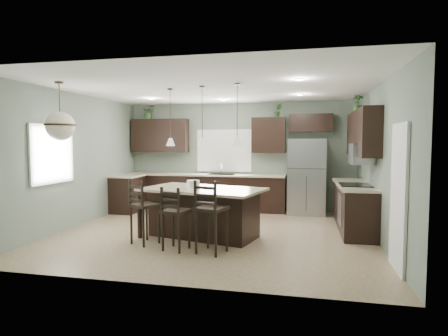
% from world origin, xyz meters
% --- Properties ---
extents(ground, '(6.00, 6.00, 0.00)m').
position_xyz_m(ground, '(0.00, 0.00, 0.00)').
color(ground, '#9E8466').
rests_on(ground, ground).
extents(pantry_door, '(0.04, 0.82, 2.04)m').
position_xyz_m(pantry_door, '(2.98, -1.55, 1.02)').
color(pantry_door, white).
rests_on(pantry_door, ground).
extents(window_back, '(1.35, 0.02, 1.00)m').
position_xyz_m(window_back, '(-0.40, 2.73, 1.55)').
color(window_back, white).
rests_on(window_back, room_shell).
extents(window_left, '(0.02, 1.10, 1.00)m').
position_xyz_m(window_left, '(-2.98, -0.80, 1.55)').
color(window_left, white).
rests_on(window_left, room_shell).
extents(left_return_cabs, '(0.60, 0.90, 0.90)m').
position_xyz_m(left_return_cabs, '(-2.70, 1.70, 0.45)').
color(left_return_cabs, black).
rests_on(left_return_cabs, ground).
extents(left_return_countertop, '(0.66, 0.96, 0.04)m').
position_xyz_m(left_return_countertop, '(-2.68, 1.70, 0.92)').
color(left_return_countertop, '#C3B293').
rests_on(left_return_countertop, left_return_cabs).
extents(back_lower_cabs, '(4.20, 0.60, 0.90)m').
position_xyz_m(back_lower_cabs, '(-0.85, 2.45, 0.45)').
color(back_lower_cabs, black).
rests_on(back_lower_cabs, ground).
extents(back_countertop, '(4.20, 0.66, 0.04)m').
position_xyz_m(back_countertop, '(-0.85, 2.43, 0.92)').
color(back_countertop, '#C3B293').
rests_on(back_countertop, back_lower_cabs).
extents(sink_inset, '(0.70, 0.45, 0.01)m').
position_xyz_m(sink_inset, '(-0.40, 2.43, 0.94)').
color(sink_inset, gray).
rests_on(sink_inset, back_countertop).
extents(faucet, '(0.02, 0.02, 0.28)m').
position_xyz_m(faucet, '(-0.40, 2.40, 1.08)').
color(faucet, silver).
rests_on(faucet, back_countertop).
extents(back_upper_left, '(1.55, 0.34, 0.90)m').
position_xyz_m(back_upper_left, '(-2.15, 2.58, 1.95)').
color(back_upper_left, black).
rests_on(back_upper_left, room_shell).
extents(back_upper_right, '(0.85, 0.34, 0.90)m').
position_xyz_m(back_upper_right, '(0.80, 2.58, 1.95)').
color(back_upper_right, black).
rests_on(back_upper_right, room_shell).
extents(fridge_header, '(1.05, 0.34, 0.45)m').
position_xyz_m(fridge_header, '(1.85, 2.58, 2.25)').
color(fridge_header, black).
rests_on(fridge_header, room_shell).
extents(right_lower_cabs, '(0.60, 2.35, 0.90)m').
position_xyz_m(right_lower_cabs, '(2.70, 0.87, 0.45)').
color(right_lower_cabs, black).
rests_on(right_lower_cabs, ground).
extents(right_countertop, '(0.66, 2.35, 0.04)m').
position_xyz_m(right_countertop, '(2.68, 0.87, 0.92)').
color(right_countertop, '#C3B293').
rests_on(right_countertop, right_lower_cabs).
extents(cooktop, '(0.58, 0.75, 0.02)m').
position_xyz_m(cooktop, '(2.68, 0.60, 0.94)').
color(cooktop, black).
rests_on(cooktop, right_countertop).
extents(wall_oven_front, '(0.01, 0.72, 0.60)m').
position_xyz_m(wall_oven_front, '(2.40, 0.60, 0.45)').
color(wall_oven_front, gray).
rests_on(wall_oven_front, right_lower_cabs).
extents(right_upper_cabs, '(0.34, 2.35, 0.90)m').
position_xyz_m(right_upper_cabs, '(2.83, 0.87, 1.95)').
color(right_upper_cabs, black).
rests_on(right_upper_cabs, room_shell).
extents(microwave, '(0.40, 0.75, 0.40)m').
position_xyz_m(microwave, '(2.78, 0.60, 1.55)').
color(microwave, gray).
rests_on(microwave, right_upper_cabs).
extents(refrigerator, '(0.90, 0.74, 1.85)m').
position_xyz_m(refrigerator, '(1.76, 2.35, 0.93)').
color(refrigerator, '#9A9AA2').
rests_on(refrigerator, ground).
extents(kitchen_island, '(2.42, 1.74, 0.92)m').
position_xyz_m(kitchen_island, '(-0.14, -0.39, 0.46)').
color(kitchen_island, black).
rests_on(kitchen_island, ground).
extents(serving_dish, '(0.24, 0.24, 0.14)m').
position_xyz_m(serving_dish, '(-0.33, -0.35, 0.99)').
color(serving_dish, silver).
rests_on(serving_dish, kitchen_island).
extents(bar_stool_left, '(0.56, 0.56, 1.12)m').
position_xyz_m(bar_stool_left, '(-1.00, -1.04, 0.56)').
color(bar_stool_left, black).
rests_on(bar_stool_left, ground).
extents(bar_stool_center, '(0.47, 0.47, 1.06)m').
position_xyz_m(bar_stool_center, '(-0.34, -1.28, 0.53)').
color(bar_stool_center, black).
rests_on(bar_stool_center, ground).
extents(bar_stool_right, '(0.55, 0.55, 1.18)m').
position_xyz_m(bar_stool_right, '(0.27, -1.31, 0.59)').
color(bar_stool_right, black).
rests_on(bar_stool_right, ground).
extents(pendant_left, '(0.17, 0.17, 1.10)m').
position_xyz_m(pendant_left, '(-0.82, -0.23, 2.25)').
color(pendant_left, white).
rests_on(pendant_left, room_shell).
extents(pendant_center, '(0.17, 0.17, 1.10)m').
position_xyz_m(pendant_center, '(-0.14, -0.39, 2.25)').
color(pendant_center, white).
rests_on(pendant_center, room_shell).
extents(pendant_right, '(0.17, 0.17, 1.10)m').
position_xyz_m(pendant_right, '(0.54, -0.56, 2.25)').
color(pendant_right, silver).
rests_on(pendant_right, room_shell).
extents(chandelier, '(0.53, 0.53, 0.99)m').
position_xyz_m(chandelier, '(-2.38, -1.36, 2.30)').
color(chandelier, beige).
rests_on(chandelier, room_shell).
extents(plant_back_left, '(0.41, 0.39, 0.37)m').
position_xyz_m(plant_back_left, '(-2.45, 2.55, 2.58)').
color(plant_back_left, '#2E5224').
rests_on(plant_back_left, back_upper_left).
extents(plant_back_right, '(0.21, 0.18, 0.34)m').
position_xyz_m(plant_back_right, '(1.03, 2.55, 2.57)').
color(plant_back_right, '#2F5826').
rests_on(plant_back_right, back_upper_right).
extents(plant_right_wall, '(0.22, 0.22, 0.39)m').
position_xyz_m(plant_right_wall, '(2.80, 1.43, 2.59)').
color(plant_right_wall, '#2C5525').
rests_on(plant_right_wall, right_upper_cabs).
extents(room_shell, '(6.00, 6.00, 6.00)m').
position_xyz_m(room_shell, '(0.00, 0.00, 1.70)').
color(room_shell, slate).
rests_on(room_shell, ground).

